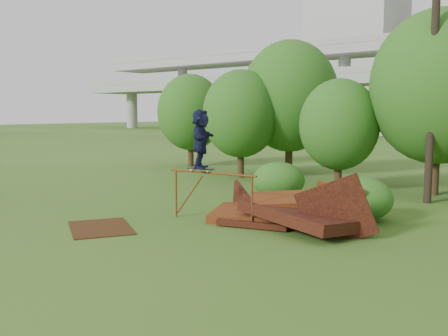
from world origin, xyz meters
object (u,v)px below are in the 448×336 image
Objects in this scene: scrap_pile at (288,212)px; utility_pole at (434,48)px; skater at (201,139)px; flat_plate at (100,228)px.

utility_pole is at bearing 71.40° from scrap_pile.
flat_plate is (-1.57, -2.65, -2.52)m from skater.
skater is 9.32m from utility_pole.
skater is at bearing 59.38° from flat_plate.
skater is at bearing -121.56° from utility_pole.
skater is (-2.46, -1.14, 2.15)m from scrap_pile.
scrap_pile is at bearing -108.60° from utility_pole.
scrap_pile reaches higher than flat_plate.
scrap_pile is at bearing -95.03° from skater.
utility_pole is (6.17, 10.14, 5.63)m from flat_plate.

